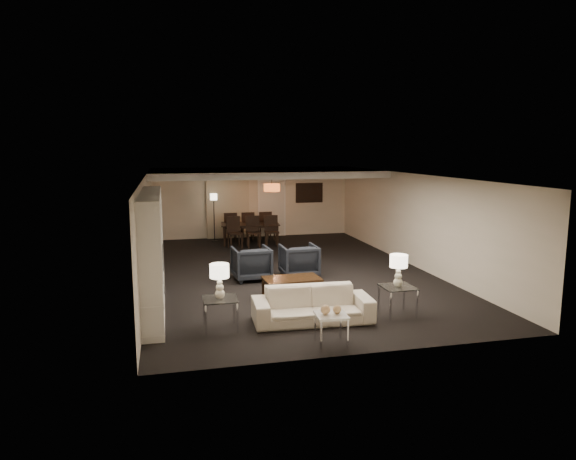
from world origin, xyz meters
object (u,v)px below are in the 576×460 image
(dining_table, at_px, (250,234))
(chair_fl, at_px, (230,227))
(vase_blue, at_px, (151,268))
(floor_lamp, at_px, (214,218))
(chair_fm, at_px, (247,226))
(armchair_right, at_px, (299,261))
(table_lamp_right, at_px, (398,271))
(side_table_left, at_px, (220,314))
(table_lamp_left, at_px, (220,281))
(chair_nm, at_px, (253,232))
(vase_amber, at_px, (151,233))
(side_table_right, at_px, (397,301))
(coffee_table, at_px, (292,288))
(chair_nl, at_px, (235,233))
(armchair_left, at_px, (251,263))
(sofa, at_px, (312,305))
(pendant_light, at_px, (272,188))
(marble_table, at_px, (331,329))
(chair_fr, at_px, (264,225))
(television, at_px, (155,250))
(floor_speaker, at_px, (160,273))
(chair_nr, at_px, (272,231))

(dining_table, relative_size, chair_fl, 1.92)
(vase_blue, xyz_separation_m, floor_lamp, (1.86, 8.56, -0.32))
(dining_table, xyz_separation_m, chair_fm, (-0.00, 0.65, 0.16))
(armchair_right, distance_m, floor_lamp, 5.65)
(chair_fl, bearing_deg, table_lamp_right, 104.26)
(armchair_right, bearing_deg, side_table_left, 54.38)
(table_lamp_left, bearing_deg, chair_nm, 75.95)
(table_lamp_left, xyz_separation_m, vase_amber, (-1.16, 0.87, 0.77))
(side_table_right, xyz_separation_m, table_lamp_left, (-3.40, 0.00, 0.59))
(chair_fm, bearing_deg, chair_fl, -0.40)
(coffee_table, xyz_separation_m, dining_table, (0.14, 6.40, 0.12))
(table_lamp_left, bearing_deg, chair_nl, 80.43)
(armchair_left, bearing_deg, sofa, 96.36)
(pendant_light, xyz_separation_m, sofa, (-0.75, -7.36, -1.60))
(dining_table, bearing_deg, chair_fl, 138.90)
(floor_lamp, bearing_deg, side_table_right, -72.82)
(pendant_light, distance_m, marble_table, 8.65)
(armchair_left, relative_size, chair_fr, 0.89)
(pendant_light, height_order, table_lamp_left, pendant_light)
(coffee_table, relative_size, table_lamp_right, 1.94)
(vase_blue, relative_size, floor_lamp, 0.10)
(television, distance_m, floor_lamp, 6.79)
(armchair_left, bearing_deg, table_lamp_left, 67.63)
(vase_blue, height_order, dining_table, vase_blue)
(floor_speaker, xyz_separation_m, chair_nm, (2.89, 5.33, -0.10))
(sofa, bearing_deg, table_lamp_right, 2.94)
(chair_fm, bearing_deg, television, 65.03)
(marble_table, bearing_deg, vase_amber, 145.34)
(chair_fm, bearing_deg, dining_table, 89.60)
(vase_blue, height_order, chair_nm, vase_blue)
(pendant_light, xyz_separation_m, chair_fr, (-0.01, 1.29, -1.42))
(vase_blue, distance_m, chair_fm, 9.05)
(television, height_order, chair_fr, television)
(chair_nr, bearing_deg, floor_speaker, -118.72)
(armchair_right, bearing_deg, chair_nm, -84.27)
(side_table_left, xyz_separation_m, floor_speaker, (-1.05, 2.02, 0.32))
(pendant_light, bearing_deg, table_lamp_right, -82.68)
(television, relative_size, chair_fm, 1.10)
(armchair_right, relative_size, chair_fr, 0.89)
(floor_speaker, distance_m, chair_fm, 7.23)
(sofa, height_order, vase_blue, vase_blue)
(vase_amber, relative_size, chair_nr, 0.16)
(pendant_light, bearing_deg, sofa, -95.85)
(marble_table, xyz_separation_m, chair_nl, (-0.46, 8.45, 0.25))
(sofa, distance_m, vase_amber, 3.26)
(vase_blue, distance_m, floor_lamp, 8.77)
(chair_fr, bearing_deg, sofa, 82.24)
(side_table_right, relative_size, chair_nr, 0.60)
(side_table_left, xyz_separation_m, table_lamp_right, (3.40, 0.00, 0.59))
(television, relative_size, vase_amber, 7.03)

